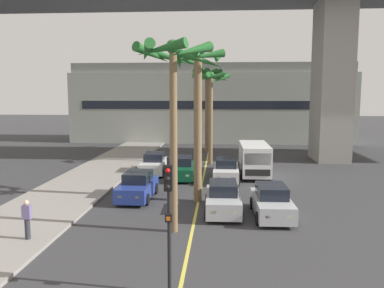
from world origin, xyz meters
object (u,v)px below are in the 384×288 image
at_px(car_queue_front, 182,168).
at_px(car_queue_third, 154,164).
at_px(car_queue_fifth, 272,202).
at_px(car_queue_sixth, 138,186).
at_px(traffic_light_median_near, 169,207).
at_px(pedestrian_mid_block, 27,219).
at_px(car_queue_second, 226,171).
at_px(car_queue_fourth, 223,199).
at_px(delivery_van, 254,158).
at_px(palm_tree_mid_median, 211,88).
at_px(palm_tree_far_median, 198,87).
at_px(palm_tree_near_median, 207,83).
at_px(palm_tree_farthest_median, 173,72).

height_order(car_queue_front, car_queue_third, same).
xyz_separation_m(car_queue_fifth, car_queue_sixth, (-7.31, 2.88, 0.00)).
xyz_separation_m(traffic_light_median_near, pedestrian_mid_block, (-6.31, 3.76, -1.72)).
bearing_deg(car_queue_second, car_queue_fourth, -92.03).
xyz_separation_m(delivery_van, palm_tree_mid_median, (-3.35, 4.61, 5.25)).
bearing_deg(car_queue_fourth, car_queue_sixth, 154.22).
bearing_deg(car_queue_fifth, car_queue_front, 121.49).
bearing_deg(delivery_van, palm_tree_far_median, -117.07).
height_order(car_queue_fourth, delivery_van, delivery_van).
xyz_separation_m(palm_tree_mid_median, palm_tree_far_median, (-0.44, -12.03, -0.14)).
relative_size(delivery_van, palm_tree_far_median, 0.62).
height_order(car_queue_front, pedestrian_mid_block, pedestrian_mid_block).
relative_size(car_queue_third, traffic_light_median_near, 0.99).
height_order(car_queue_front, traffic_light_median_near, traffic_light_median_near).
distance_m(car_queue_second, delivery_van, 2.89).
bearing_deg(car_queue_fourth, palm_tree_far_median, 124.81).
distance_m(palm_tree_mid_median, pedestrian_mid_block, 20.82).
xyz_separation_m(car_queue_front, car_queue_sixth, (-2.03, -5.74, 0.00)).
relative_size(palm_tree_near_median, pedestrian_mid_block, 5.39).
xyz_separation_m(car_queue_sixth, palm_tree_far_median, (3.49, -0.32, 5.67)).
relative_size(car_queue_fourth, pedestrian_mid_block, 2.55).
distance_m(car_queue_fifth, palm_tree_mid_median, 16.07).
relative_size(traffic_light_median_near, pedestrian_mid_block, 2.59).
xyz_separation_m(delivery_van, palm_tree_far_median, (-3.79, -7.42, 5.11)).
xyz_separation_m(car_queue_sixth, palm_tree_near_median, (3.31, 19.30, 6.46)).
xyz_separation_m(car_queue_front, delivery_van, (5.25, 1.36, 0.57)).
xyz_separation_m(delivery_van, palm_tree_near_median, (-3.97, 12.20, 5.90)).
bearing_deg(pedestrian_mid_block, traffic_light_median_near, -30.80).
relative_size(car_queue_sixth, palm_tree_far_median, 0.49).
bearing_deg(car_queue_fourth, car_queue_fifth, -11.97).
bearing_deg(car_queue_second, car_queue_sixth, -134.92).
distance_m(car_queue_front, car_queue_fifth, 10.11).
xyz_separation_m(palm_tree_mid_median, palm_tree_farthest_median, (-1.19, -17.06, 0.42)).
height_order(delivery_van, palm_tree_far_median, palm_tree_far_median).
relative_size(palm_tree_mid_median, pedestrian_mid_block, 4.89).
relative_size(palm_tree_farthest_median, pedestrian_mid_block, 5.11).
height_order(car_queue_second, car_queue_sixth, same).
relative_size(palm_tree_near_median, palm_tree_farthest_median, 1.05).
bearing_deg(palm_tree_mid_median, palm_tree_far_median, -92.09).
distance_m(traffic_light_median_near, palm_tree_mid_median, 22.90).
distance_m(car_queue_sixth, pedestrian_mid_block, 7.74).
bearing_deg(delivery_van, car_queue_fifth, -89.79).
relative_size(car_queue_third, car_queue_fifth, 1.00).
height_order(delivery_van, palm_tree_mid_median, palm_tree_mid_median).
relative_size(car_queue_sixth, delivery_van, 0.79).
bearing_deg(car_queue_front, car_queue_sixth, -109.50).
height_order(car_queue_front, delivery_van, delivery_van).
distance_m(car_queue_fourth, car_queue_fifth, 2.45).
distance_m(car_queue_sixth, palm_tree_farthest_median, 8.66).
bearing_deg(palm_tree_far_median, traffic_light_median_near, -91.30).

